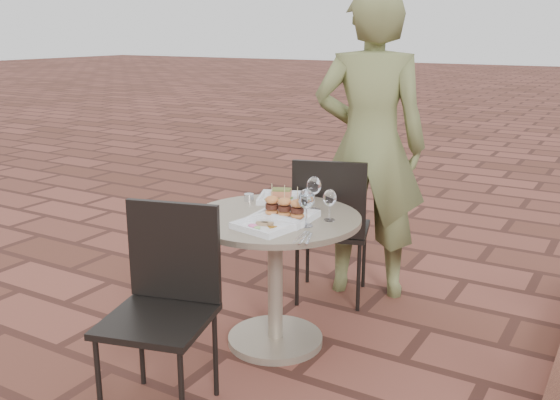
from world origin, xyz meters
The scene contains 13 objects.
ground centered at (0.00, 0.00, 0.00)m, with size 60.00×60.00×0.00m, color brown.
cafe_table centered at (0.16, 0.25, 0.48)m, with size 0.90×0.90×0.73m.
chair_far centered at (0.18, 0.88, 0.55)m, with size 0.56×0.56×0.93m.
chair_near centered at (0.03, -0.48, 0.55)m, with size 0.54×0.54×0.93m.
diner centered at (0.30, 1.17, 0.96)m, with size 0.70×0.46×1.93m, color #65693A.
plate_salmon centered at (0.03, 0.53, 0.75)m, with size 0.33×0.33×0.07m.
plate_sliders centered at (0.23, 0.22, 0.77)m, with size 0.29×0.29×0.18m.
plate_tuna centered at (0.23, 0.05, 0.75)m, with size 0.31×0.31×0.03m.
wine_glass_right centered at (0.38, 0.18, 0.86)m, with size 0.08×0.08×0.19m.
wine_glass_mid centered at (0.28, 0.45, 0.86)m, with size 0.08×0.08×0.18m.
wine_glass_far centered at (0.44, 0.32, 0.85)m, with size 0.07×0.07×0.16m.
steel_ramekin centered at (-0.12, 0.43, 0.75)m, with size 0.06×0.06×0.04m, color silver.
cutlery_set centered at (0.46, 0.01, 0.73)m, with size 0.09×0.19×0.00m, color silver, non-canonical shape.
Camera 1 is at (1.76, -2.42, 1.67)m, focal length 40.00 mm.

